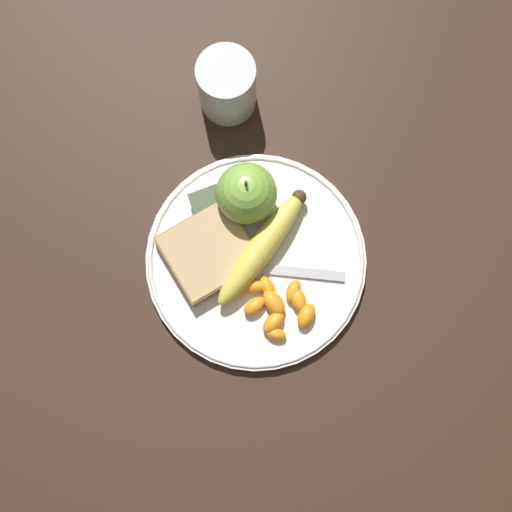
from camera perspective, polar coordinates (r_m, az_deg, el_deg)
The scene contains 18 objects.
ground_plane at distance 0.88m, azimuth 0.00°, elevation -0.42°, with size 3.00×3.00×0.00m, color #332116.
plate at distance 0.88m, azimuth 0.00°, elevation -0.31°, with size 0.27×0.27×0.01m.
juice_glass at distance 0.91m, azimuth -2.34°, elevation 13.38°, with size 0.07×0.07×0.09m.
apple at distance 0.85m, azimuth -0.77°, elevation 5.03°, with size 0.07×0.07×0.08m.
banana at distance 0.86m, azimuth 0.51°, elevation 0.76°, with size 0.16×0.12×0.03m.
bread_slice at distance 0.87m, azimuth -3.78°, elevation 0.35°, with size 0.12×0.11×0.02m.
fork at distance 0.87m, azimuth -0.06°, elevation -0.96°, with size 0.17×0.10×0.00m.
jam_packet at distance 0.88m, azimuth -3.71°, elevation 4.18°, with size 0.04×0.04×0.02m.
orange_segment_0 at distance 0.86m, azimuth -0.24°, elevation -2.41°, with size 0.03×0.03×0.02m.
orange_segment_1 at distance 0.86m, azimuth 3.01°, elevation -2.83°, with size 0.03×0.03×0.02m.
orange_segment_2 at distance 0.86m, azimuth 1.01°, elevation -2.42°, with size 0.02×0.03×0.02m.
orange_segment_3 at distance 0.85m, azimuth 4.05°, elevation -4.78°, with size 0.04×0.04×0.02m.
orange_segment_4 at distance 0.85m, azimuth 1.17°, elevation -3.87°, with size 0.03×0.04×0.02m.
orange_segment_5 at distance 0.86m, azimuth 3.41°, elevation -3.51°, with size 0.02×0.03×0.02m.
orange_segment_6 at distance 0.86m, azimuth -1.04°, elevation -2.01°, with size 0.04×0.04×0.02m.
orange_segment_7 at distance 0.85m, azimuth 1.40°, elevation -5.36°, with size 0.04×0.03×0.02m.
orange_segment_8 at distance 0.85m, azimuth 1.58°, elevation -6.24°, with size 0.03×0.03×0.01m.
orange_segment_9 at distance 0.85m, azimuth -0.12°, elevation -4.02°, with size 0.03×0.03×0.02m.
Camera 1 is at (-0.06, -0.16, 0.87)m, focal length 50.00 mm.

